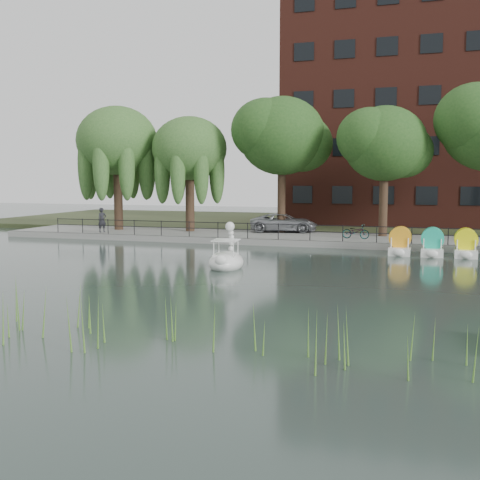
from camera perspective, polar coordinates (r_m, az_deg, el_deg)
The scene contains 15 objects.
ground_plane at distance 25.03m, azimuth -3.93°, elevation -3.83°, with size 120.00×120.00×0.00m, color #344440.
promenade at distance 40.16m, azimuth 4.62°, elevation 0.16°, with size 40.00×6.00×0.40m, color gray.
kerb at distance 37.31m, azimuth 3.57°, elevation -0.28°, with size 40.00×0.25×0.40m, color gray.
land_strip at distance 53.83m, azimuth 8.08°, elevation 1.58°, with size 60.00×22.00×0.36m, color #47512D.
railing at distance 37.42m, azimuth 3.65°, elevation 1.19°, with size 32.00×0.05×1.00m.
apartment_building at distance 53.13m, azimuth 15.82°, elevation 11.27°, with size 20.00×10.07×18.00m.
willow_left at distance 45.29m, azimuth -11.58°, elevation 9.17°, with size 5.88×5.88×9.01m.
willow_mid at distance 43.29m, azimuth -4.81°, elevation 8.59°, with size 5.32×5.32×8.15m.
broadleaf_center at distance 42.23m, azimuth 4.00°, elevation 9.77°, with size 6.00×6.00×9.25m.
broadleaf_right at distance 40.56m, azimuth 13.57°, elevation 8.82°, with size 5.40×5.40×8.32m.
minivan at distance 42.51m, azimuth 4.18°, elevation 1.78°, with size 5.44×2.50×1.51m, color gray.
bicycle at distance 38.50m, azimuth 10.92°, elevation 0.87°, with size 1.72×0.60×1.00m, color gray.
pedestrian at distance 43.28m, azimuth -12.94°, elevation 2.03°, with size 0.71×0.48×1.98m, color black.
swan_boat at distance 28.24m, azimuth -1.30°, elevation -1.74°, with size 1.86×2.68×2.13m.
reed_bank at distance 15.64m, azimuth -10.21°, elevation -7.66°, with size 24.00×2.40×1.20m.
Camera 1 is at (9.23, -22.87, 4.26)m, focal length 45.00 mm.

